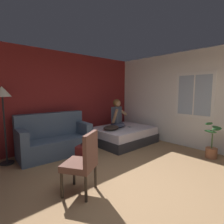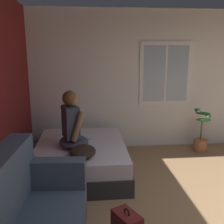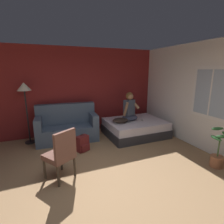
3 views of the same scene
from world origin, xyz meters
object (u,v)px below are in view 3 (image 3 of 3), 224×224
object	(u,v)px
side_chair	(61,153)
potted_plant	(218,154)
bed	(135,128)
throw_pillow	(120,120)
backpack	(83,144)
cell_phone	(142,120)
floor_lamp	(25,92)
couch	(67,127)
person_seated	(130,109)

from	to	relation	value
side_chair	potted_plant	world-z (taller)	side_chair
bed	throw_pillow	bearing A→B (deg)	-175.30
bed	backpack	world-z (taller)	bed
backpack	cell_phone	size ratio (longest dim) A/B	3.18
bed	side_chair	xyz separation A→B (m)	(-2.41, -1.49, 0.30)
floor_lamp	potted_plant	distance (m)	4.86
side_chair	floor_lamp	bearing A→B (deg)	106.92
couch	floor_lamp	xyz separation A→B (m)	(-1.03, 0.16, 1.04)
backpack	cell_phone	world-z (taller)	cell_phone
floor_lamp	throw_pillow	bearing A→B (deg)	-14.48
throw_pillow	couch	bearing A→B (deg)	161.63
backpack	cell_phone	distance (m)	2.04
throw_pillow	person_seated	bearing A→B (deg)	22.38
potted_plant	cell_phone	bearing A→B (deg)	102.14
couch	cell_phone	size ratio (longest dim) A/B	12.19
side_chair	potted_plant	xyz separation A→B (m)	(3.08, -0.82, -0.23)
side_chair	floor_lamp	distance (m)	2.37
bed	cell_phone	world-z (taller)	cell_phone
cell_phone	side_chair	bearing A→B (deg)	-134.03
couch	potted_plant	world-z (taller)	couch
person_seated	backpack	size ratio (longest dim) A/B	1.91
couch	throw_pillow	xyz separation A→B (m)	(1.49, -0.50, 0.16)
cell_phone	person_seated	bearing A→B (deg)	165.92
backpack	floor_lamp	distance (m)	2.07
person_seated	throw_pillow	distance (m)	0.51
backpack	throw_pillow	xyz separation A→B (m)	(1.26, 0.44, 0.36)
bed	floor_lamp	world-z (taller)	floor_lamp
person_seated	floor_lamp	bearing A→B (deg)	170.40
side_chair	backpack	distance (m)	1.23
side_chair	person_seated	distance (m)	2.79
cell_phone	couch	bearing A→B (deg)	-176.04
bed	backpack	distance (m)	1.85
person_seated	cell_phone	xyz separation A→B (m)	(0.33, -0.21, -0.35)
couch	person_seated	distance (m)	1.96
throw_pillow	cell_phone	distance (m)	0.73
throw_pillow	side_chair	bearing A→B (deg)	-142.50
bed	side_chair	distance (m)	2.85
side_chair	backpack	xyz separation A→B (m)	(0.63, 1.01, -0.34)
bed	potted_plant	size ratio (longest dim) A/B	2.10
side_chair	person_seated	xyz separation A→B (m)	(2.27, 1.60, 0.30)
floor_lamp	potted_plant	size ratio (longest dim) A/B	2.00
side_chair	potted_plant	bearing A→B (deg)	-14.91
side_chair	floor_lamp	xyz separation A→B (m)	(-0.64, 2.10, 0.90)
backpack	floor_lamp	xyz separation A→B (m)	(-1.26, 1.09, 1.24)
side_chair	throw_pillow	xyz separation A→B (m)	(1.88, 1.44, 0.02)
couch	floor_lamp	world-z (taller)	floor_lamp
side_chair	cell_phone	distance (m)	2.95
backpack	potted_plant	bearing A→B (deg)	-36.67
side_chair	potted_plant	distance (m)	3.20
side_chair	backpack	world-z (taller)	side_chair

